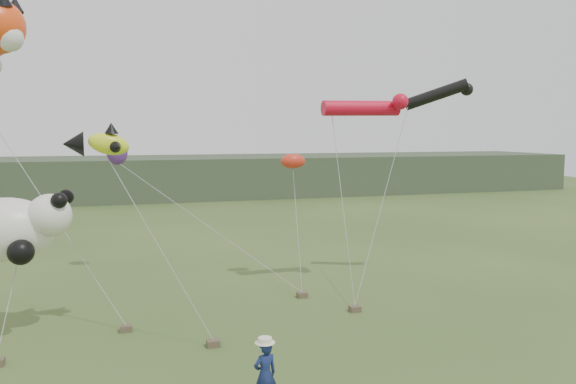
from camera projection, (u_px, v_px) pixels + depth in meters
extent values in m
cube|color=#2D3D28|center=(157.00, 177.00, 56.91)|extent=(90.00, 12.00, 4.00)
imported|color=#15214F|center=(265.00, 375.00, 13.32)|extent=(0.68, 0.52, 1.64)
cube|color=brown|center=(126.00, 328.00, 18.54)|extent=(0.40, 0.32, 0.20)
cube|color=brown|center=(213.00, 343.00, 17.23)|extent=(0.40, 0.32, 0.20)
cube|color=brown|center=(355.00, 309.00, 20.58)|extent=(0.40, 0.32, 0.20)
cube|color=brown|center=(302.00, 295.00, 22.34)|extent=(0.40, 0.32, 0.20)
cone|color=black|center=(15.00, 4.00, 21.09)|extent=(0.62, 0.72, 0.71)
sphere|color=white|center=(9.00, 38.00, 20.36)|extent=(1.00, 1.00, 1.00)
ellipsoid|color=yellow|center=(109.00, 144.00, 17.43)|extent=(1.38, 0.60, 0.91)
cone|color=black|center=(73.00, 144.00, 17.38)|extent=(0.66, 0.83, 0.80)
cone|color=black|center=(111.00, 128.00, 17.40)|extent=(0.44, 0.44, 0.35)
cone|color=black|center=(118.00, 147.00, 17.09)|extent=(0.47, 0.49, 0.35)
cone|color=black|center=(118.00, 146.00, 17.94)|extent=(0.47, 0.49, 0.35)
cylinder|color=black|center=(436.00, 95.00, 24.05)|extent=(2.61, 1.79, 1.34)
sphere|color=black|center=(467.00, 89.00, 23.96)|extent=(0.54, 0.54, 0.54)
cylinder|color=red|center=(361.00, 108.00, 22.82)|extent=(3.30, 0.63, 0.65)
sphere|color=red|center=(400.00, 102.00, 22.71)|extent=(0.66, 0.66, 0.66)
ellipsoid|color=white|center=(5.00, 230.00, 17.64)|extent=(3.05, 2.03, 2.03)
sphere|color=white|center=(50.00, 215.00, 17.66)|extent=(1.36, 1.36, 1.36)
sphere|color=black|center=(59.00, 201.00, 17.27)|extent=(0.50, 0.50, 0.50)
sphere|color=black|center=(66.00, 197.00, 18.21)|extent=(0.50, 0.50, 0.50)
sphere|color=black|center=(21.00, 252.00, 17.00)|extent=(0.79, 0.79, 0.79)
ellipsoid|color=red|center=(293.00, 161.00, 24.21)|extent=(1.09, 0.64, 0.64)
ellipsoid|color=#4D2672|center=(117.00, 152.00, 25.36)|extent=(0.93, 0.62, 1.14)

